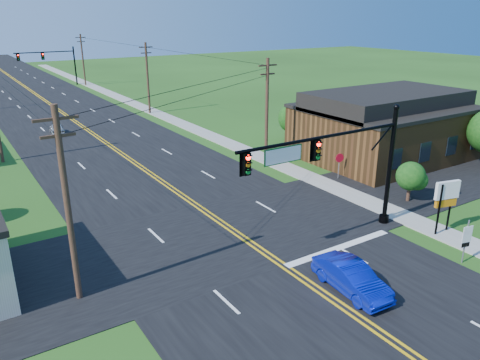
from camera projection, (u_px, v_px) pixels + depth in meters
ground at (391, 344)px, 18.57m from camera, size 260.00×260.00×0.00m
road_main at (70, 119)px, 58.09m from camera, size 16.00×220.00×0.04m
road_cross at (231, 232)px, 28.05m from camera, size 70.00×10.00×0.04m
sidewalk at (182, 124)px, 55.55m from camera, size 2.00×160.00×0.08m
signal_mast_main at (337, 162)px, 25.51m from camera, size 11.30×0.60×7.48m
signal_mast_far at (49, 61)px, 82.55m from camera, size 10.98×0.60×7.48m
brick_building at (384, 131)px, 42.24m from camera, size 14.20×11.20×4.70m
utility_pole_left_a at (67, 203)px, 20.02m from camera, size 1.80×0.28×9.00m
utility_pole_right_a at (267, 110)px, 39.39m from camera, size 1.80×0.28×9.00m
utility_pole_right_b at (148, 77)px, 59.94m from camera, size 1.80×0.28×9.00m
utility_pole_right_c at (83, 59)px, 83.66m from camera, size 1.80×0.28×9.00m
tree_right_back at (293, 118)px, 46.44m from camera, size 3.00×3.00×4.10m
shrub_corner at (411, 176)px, 32.11m from camera, size 2.00×2.00×2.86m
blue_car at (351, 278)px, 21.87m from camera, size 1.78×4.36×1.41m
distant_car at (57, 129)px, 50.56m from camera, size 1.83×3.65×1.19m
route_sign at (466, 238)px, 24.17m from camera, size 0.61×0.16×2.45m
stop_sign at (339, 161)px, 36.67m from camera, size 0.73×0.21×2.10m
pylon_sign at (447, 196)px, 27.18m from camera, size 1.61×0.60×3.29m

